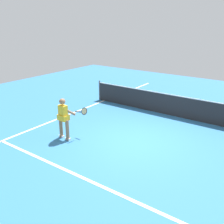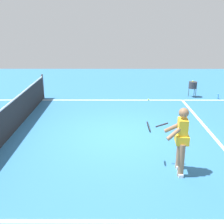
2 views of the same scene
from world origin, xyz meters
The scene contains 5 objects.
ground_plane centered at (0.00, 0.00, 0.00)m, with size 24.20×24.20×0.00m, color teal.
service_line_marking centered at (0.00, -2.87, 0.00)m, with size 7.85×0.10×0.01m, color white.
sideline_left_marking centered at (-3.92, 0.00, 0.00)m, with size 0.10×16.62×0.01m, color white.
court_net centered at (0.00, 3.24, 0.51)m, with size 8.53×0.08×1.08m.
tennis_player centered at (-2.21, -1.35, 0.85)m, with size 0.82×0.92×1.55m.
Camera 1 is at (4.29, -7.36, 4.16)m, focal length 41.25 mm.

